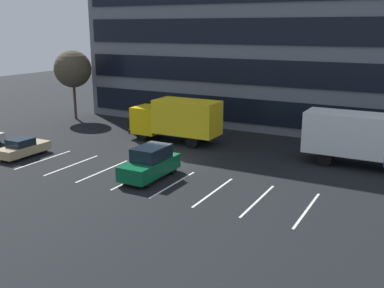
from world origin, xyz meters
name	(u,v)px	position (x,y,z in m)	size (l,w,h in m)	color
ground_plane	(168,162)	(0.00, 0.00, 0.00)	(120.00, 120.00, 0.00)	black
office_building	(259,14)	(0.00, 17.95, 10.80)	(34.29, 12.28, 21.60)	slate
lot_markings	(137,177)	(0.00, -3.87, 0.00)	(22.54, 5.40, 0.01)	silver
box_truck_blue	(360,137)	(12.34, 5.63, 2.10)	(8.05, 2.67, 3.73)	#194799
box_truck_yellow_all	(177,118)	(-2.41, 5.43, 2.06)	(7.90, 2.62, 3.66)	yellow
suv_forest	(150,163)	(0.86, -3.52, 1.01)	(1.95, 4.61, 2.08)	#0C5933
sedan_tan	(23,148)	(-10.41, -4.01, 0.68)	(1.68, 4.02, 1.44)	tan
bare_tree	(73,69)	(-17.00, 8.83, 5.29)	(3.86, 3.86, 7.23)	#473323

